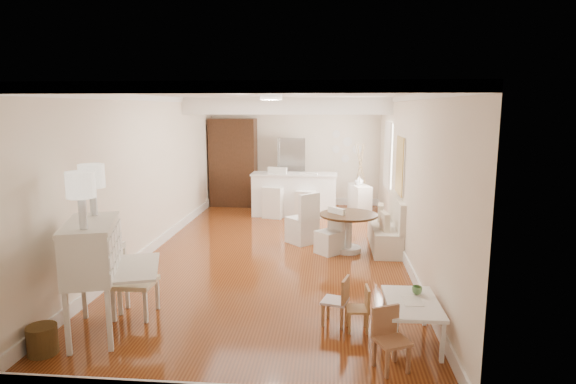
% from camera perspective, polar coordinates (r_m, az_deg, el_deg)
% --- Properties ---
extents(room, '(9.00, 9.04, 2.82)m').
position_cam_1_polar(room, '(8.70, -1.07, 5.98)').
color(room, brown).
rests_on(room, ground).
extents(secretary_bureau, '(1.32, 1.33, 1.33)m').
position_cam_1_polar(secretary_bureau, '(6.00, -22.04, -9.48)').
color(secretary_bureau, silver).
rests_on(secretary_bureau, ground).
extents(gustavian_armchair, '(0.52, 0.52, 0.90)m').
position_cam_1_polar(gustavian_armchair, '(6.40, -17.68, -10.03)').
color(gustavian_armchair, silver).
rests_on(gustavian_armchair, ground).
extents(wicker_basket, '(0.35, 0.35, 0.31)m').
position_cam_1_polar(wicker_basket, '(5.95, -27.12, -15.34)').
color(wicker_basket, '#543B1A').
rests_on(wicker_basket, ground).
extents(kids_table, '(0.59, 0.96, 0.48)m').
position_cam_1_polar(kids_table, '(5.71, 14.42, -14.65)').
color(kids_table, white).
rests_on(kids_table, ground).
extents(kids_chair_a, '(0.28, 0.28, 0.54)m').
position_cam_1_polar(kids_chair_a, '(5.85, 8.25, -13.49)').
color(kids_chair_a, tan).
rests_on(kids_chair_a, ground).
extents(kids_chair_b, '(0.36, 0.36, 0.61)m').
position_cam_1_polar(kids_chair_b, '(5.96, 5.59, -12.64)').
color(kids_chair_b, '#A07248').
rests_on(kids_chair_b, ground).
extents(kids_chair_c, '(0.41, 0.41, 0.63)m').
position_cam_1_polar(kids_chair_c, '(5.09, 12.20, -16.79)').
color(kids_chair_c, '#9A6746').
rests_on(kids_chair_c, ground).
extents(banquette, '(0.52, 1.60, 0.98)m').
position_cam_1_polar(banquette, '(9.10, 11.41, -3.54)').
color(banquette, silver).
rests_on(banquette, ground).
extents(dining_table, '(1.15, 1.15, 0.71)m').
position_cam_1_polar(dining_table, '(8.78, 7.16, -4.84)').
color(dining_table, '#3F2714').
rests_on(dining_table, ground).
extents(slip_chair_near, '(0.56, 0.56, 0.82)m').
position_cam_1_polar(slip_chair_near, '(8.65, 4.92, -4.66)').
color(slip_chair_near, white).
rests_on(slip_chair_near, ground).
extents(slip_chair_far, '(0.68, 0.68, 0.99)m').
position_cam_1_polar(slip_chair_far, '(9.28, 1.68, -3.05)').
color(slip_chair_far, silver).
rests_on(slip_chair_far, ground).
extents(breakfast_counter, '(2.05, 0.65, 1.03)m').
position_cam_1_polar(breakfast_counter, '(11.62, 0.74, -0.29)').
color(breakfast_counter, white).
rests_on(breakfast_counter, ground).
extents(bar_stool_left, '(0.57, 0.57, 1.18)m').
position_cam_1_polar(bar_stool_left, '(11.43, -1.61, -0.09)').
color(bar_stool_left, white).
rests_on(bar_stool_left, ground).
extents(bar_stool_right, '(0.53, 0.53, 1.07)m').
position_cam_1_polar(bar_stool_right, '(11.28, 2.17, -0.52)').
color(bar_stool_right, white).
rests_on(bar_stool_right, ground).
extents(pantry_cabinet, '(1.20, 0.60, 2.30)m').
position_cam_1_polar(pantry_cabinet, '(12.83, -6.48, 3.49)').
color(pantry_cabinet, '#381E11').
rests_on(pantry_cabinet, ground).
extents(fridge, '(0.75, 0.65, 1.80)m').
position_cam_1_polar(fridge, '(12.58, 2.02, 2.27)').
color(fridge, silver).
rests_on(fridge, ground).
extents(sideboard, '(0.56, 0.86, 0.76)m').
position_cam_1_polar(sideboard, '(11.69, 8.47, -1.01)').
color(sideboard, silver).
rests_on(sideboard, ground).
extents(pencil_cup, '(0.15, 0.15, 0.09)m').
position_cam_1_polar(pencil_cup, '(5.82, 15.04, -11.17)').
color(pencil_cup, '#5A9054').
rests_on(pencil_cup, kids_table).
extents(branch_vase, '(0.26, 0.26, 0.21)m').
position_cam_1_polar(branch_vase, '(11.63, 8.40, 1.37)').
color(branch_vase, white).
rests_on(branch_vase, sideboard).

